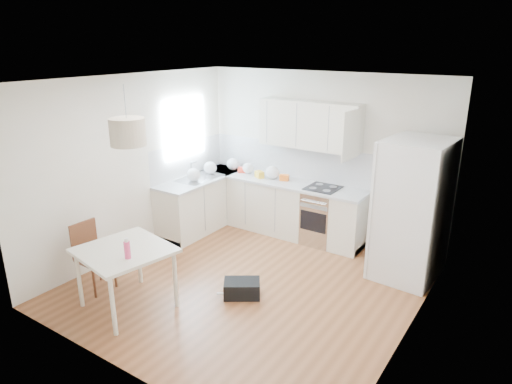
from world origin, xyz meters
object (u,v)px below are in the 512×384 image
at_px(dining_chair, 95,257).
at_px(gym_bag, 242,288).
at_px(dining_table, 125,256).
at_px(refrigerator, 414,210).

height_order(dining_chair, gym_bag, dining_chair).
bearing_deg(dining_table, gym_bag, 54.62).
distance_m(refrigerator, gym_bag, 2.54).
distance_m(refrigerator, dining_chair, 4.28).
bearing_deg(dining_table, refrigerator, 57.40).
relative_size(refrigerator, dining_table, 1.67).
bearing_deg(refrigerator, dining_table, -130.02).
height_order(dining_table, gym_bag, dining_table).
bearing_deg(gym_bag, dining_table, -170.72).
height_order(refrigerator, dining_table, refrigerator).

